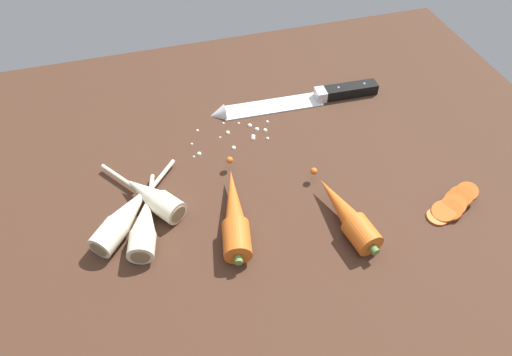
# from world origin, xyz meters

# --- Properties ---
(ground_plane) EXTENTS (1.20, 0.90, 0.04)m
(ground_plane) POSITION_xyz_m (0.00, 0.00, -0.02)
(ground_plane) COLOR #42281C
(chefs_knife) EXTENTS (0.35, 0.05, 0.04)m
(chefs_knife) POSITION_xyz_m (0.13, 0.17, 0.01)
(chefs_knife) COLOR silver
(chefs_knife) RESTS_ON ground_plane
(whole_carrot) EXTENTS (0.07, 0.21, 0.04)m
(whole_carrot) POSITION_xyz_m (-0.05, -0.09, 0.02)
(whole_carrot) COLOR #D6601E
(whole_carrot) RESTS_ON ground_plane
(whole_carrot_second) EXTENTS (0.06, 0.18, 0.04)m
(whole_carrot_second) POSITION_xyz_m (0.11, -0.14, 0.02)
(whole_carrot_second) COLOR #D6601E
(whole_carrot_second) RESTS_ON ground_plane
(parsnip_front) EXTENTS (0.06, 0.17, 0.04)m
(parsnip_front) POSITION_xyz_m (-0.19, -0.07, 0.02)
(parsnip_front) COLOR beige
(parsnip_front) RESTS_ON ground_plane
(parsnip_mid_left) EXTENTS (0.15, 0.17, 0.04)m
(parsnip_mid_left) POSITION_xyz_m (-0.22, -0.04, 0.02)
(parsnip_mid_left) COLOR beige
(parsnip_mid_left) RESTS_ON ground_plane
(parsnip_mid_right) EXTENTS (0.13, 0.16, 0.04)m
(parsnip_mid_right) POSITION_xyz_m (-0.17, -0.02, 0.02)
(parsnip_mid_right) COLOR beige
(parsnip_mid_right) RESTS_ON ground_plane
(carrot_slice_stack) EXTENTS (0.10, 0.06, 0.03)m
(carrot_slice_stack) POSITION_xyz_m (0.29, -0.16, 0.01)
(carrot_slice_stack) COLOR #D6601E
(carrot_slice_stack) RESTS_ON ground_plane
(mince_crumbs) EXTENTS (0.16, 0.08, 0.01)m
(mince_crumbs) POSITION_xyz_m (0.01, 0.11, 0.00)
(mince_crumbs) COLOR silver
(mince_crumbs) RESTS_ON ground_plane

